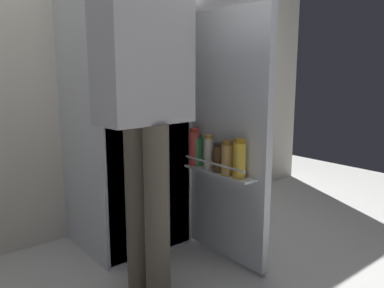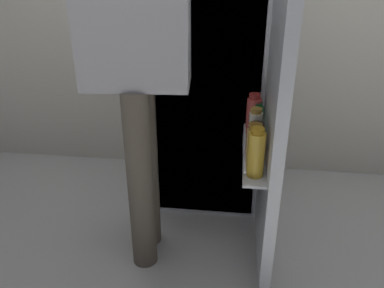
# 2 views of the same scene
# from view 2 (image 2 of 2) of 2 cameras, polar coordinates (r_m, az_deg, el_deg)

# --- Properties ---
(ground_plane) EXTENTS (6.20, 6.20, 0.00)m
(ground_plane) POSITION_cam_2_polar(r_m,az_deg,el_deg) (2.15, 0.84, -14.02)
(ground_plane) COLOR silver
(refrigerator) EXTENTS (0.66, 1.21, 1.78)m
(refrigerator) POSITION_cam_2_polar(r_m,az_deg,el_deg) (2.20, 3.11, 13.00)
(refrigerator) COLOR silver
(refrigerator) RESTS_ON ground_plane
(person) EXTENTS (0.60, 0.75, 1.77)m
(person) POSITION_cam_2_polar(r_m,az_deg,el_deg) (1.63, -8.03, 14.86)
(person) COLOR #665B4C
(person) RESTS_ON ground_plane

